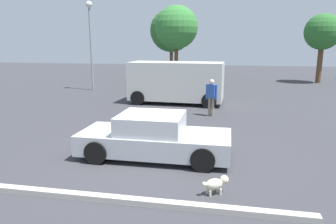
% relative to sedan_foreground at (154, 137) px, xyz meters
% --- Properties ---
extents(ground_plane, '(80.00, 80.00, 0.00)m').
position_rel_sedan_foreground_xyz_m(ground_plane, '(-0.10, -0.25, -0.58)').
color(ground_plane, '#38383D').
extents(sedan_foreground, '(4.31, 1.90, 1.26)m').
position_rel_sedan_foreground_xyz_m(sedan_foreground, '(0.00, 0.00, 0.00)').
color(sedan_foreground, '#B7BABF').
rests_on(sedan_foreground, ground_plane).
extents(dog, '(0.57, 0.43, 0.40)m').
position_rel_sedan_foreground_xyz_m(dog, '(1.87, -2.02, -0.34)').
color(dog, beige).
rests_on(dog, ground_plane).
extents(van_white, '(5.07, 2.29, 2.24)m').
position_rel_sedan_foreground_xyz_m(van_white, '(-0.75, 8.35, 0.63)').
color(van_white, silver).
rests_on(van_white, ground_plane).
extents(pedestrian, '(0.53, 0.39, 1.67)m').
position_rel_sedan_foreground_xyz_m(pedestrian, '(1.31, 5.60, 0.41)').
color(pedestrian, gray).
rests_on(pedestrian, ground_plane).
extents(parking_curb, '(7.86, 0.20, 0.12)m').
position_rel_sedan_foreground_xyz_m(parking_curb, '(-0.10, -2.77, -0.52)').
color(parking_curb, '#B7B2A8').
rests_on(parking_curb, ground_plane).
extents(light_post_near, '(0.44, 0.44, 5.99)m').
position_rel_sedan_foreground_xyz_m(light_post_near, '(-7.34, 12.22, 3.52)').
color(light_post_near, gray).
rests_on(light_post_near, ground_plane).
extents(tree_back_left, '(2.89, 2.89, 5.58)m').
position_rel_sedan_foreground_xyz_m(tree_back_left, '(9.33, 19.62, 3.50)').
color(tree_back_left, brown).
rests_on(tree_back_left, ground_plane).
extents(tree_back_right, '(4.18, 4.18, 6.55)m').
position_rel_sedan_foreground_xyz_m(tree_back_right, '(-3.70, 23.02, 3.86)').
color(tree_back_right, brown).
rests_on(tree_back_right, ground_plane).
extents(tree_far_right, '(3.24, 3.24, 6.03)m').
position_rel_sedan_foreground_xyz_m(tree_far_right, '(-1.99, 15.78, 3.80)').
color(tree_far_right, brown).
rests_on(tree_far_right, ground_plane).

